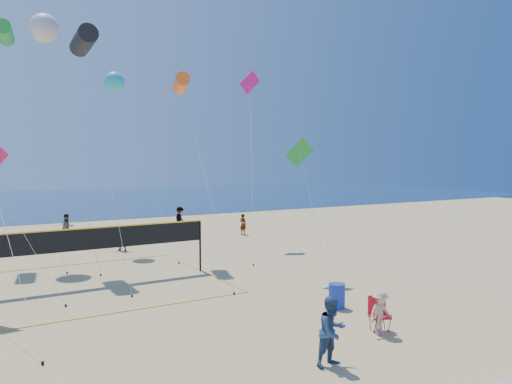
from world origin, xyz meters
TOP-DOWN VIEW (x-y plane):
  - ocean at (0.00, 62.00)m, footprint 140.00×50.00m
  - bystander_a at (1.50, 0.91)m, footprint 1.03×0.85m
  - bystander_b at (4.39, 2.08)m, footprint 0.97×0.61m
  - far_person_1 at (0.81, 21.03)m, footprint 1.44×1.12m
  - far_person_2 at (10.41, 23.12)m, footprint 0.58×0.68m
  - far_person_3 at (-1.54, 26.86)m, footprint 1.00×0.84m
  - far_person_4 at (7.11, 27.67)m, footprint 0.83×1.28m
  - camp_chair at (4.60, 2.42)m, footprint 0.77×0.89m
  - trash_barrel at (4.98, 5.09)m, footprint 0.76×0.76m
  - volleyball_net at (-1.92, 13.40)m, footprint 10.03×9.88m
  - kite_1 at (-1.78, 18.00)m, footprint 1.11×8.89m
  - kite_2 at (3.28, 17.03)m, footprint 1.59×9.45m
  - kite_4 at (6.68, 10.02)m, footprint 1.33×3.46m
  - kite_5 at (9.16, 19.70)m, footprint 4.45×7.09m
  - kite_6 at (-3.32, 21.34)m, footprint 2.51×7.49m
  - kite_7 at (0.85, 22.45)m, footprint 2.53×7.74m
  - kite_8 at (-5.30, 22.38)m, footprint 2.75×7.45m

SIDE VIEW (x-z plane):
  - ocean at x=0.00m, z-range 0.00..0.03m
  - trash_barrel at x=4.98m, z-range 0.00..0.94m
  - camp_chair at x=4.60m, z-range 0.02..1.29m
  - bystander_b at x=4.39m, z-range 0.00..1.44m
  - far_person_1 at x=0.81m, z-range 0.00..1.52m
  - far_person_2 at x=10.41m, z-range 0.00..1.57m
  - far_person_3 at x=-1.54m, z-range 0.00..1.85m
  - far_person_4 at x=7.11m, z-range 0.00..1.87m
  - bystander_a at x=1.50m, z-range 0.00..1.94m
  - volleyball_net at x=-1.92m, z-range 0.50..3.12m
  - kite_4 at x=6.68m, z-range 2.31..9.07m
  - kite_2 at x=3.28m, z-range 4.71..15.21m
  - kite_5 at x=9.16m, z-range 4.32..16.02m
  - kite_7 at x=0.85m, z-range 4.97..16.20m
  - kite_1 at x=-1.78m, z-range 5.63..18.27m
  - kite_8 at x=-5.30m, z-range 6.13..19.60m
  - kite_6 at x=-3.32m, z-range 6.16..20.13m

